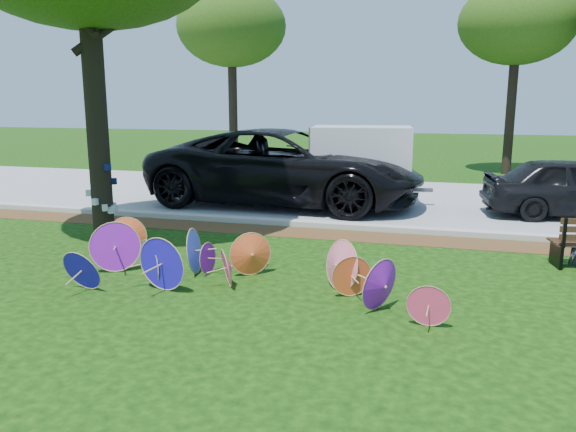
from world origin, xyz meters
name	(u,v)px	position (x,y,z in m)	size (l,w,h in m)	color
ground	(218,301)	(0.00, 0.00, 0.00)	(90.00, 90.00, 0.00)	black
mulch_strip	(297,232)	(0.00, 4.50, 0.01)	(90.00, 1.00, 0.01)	#472D16
curb	(304,223)	(0.00, 5.20, 0.06)	(90.00, 0.30, 0.12)	#B7B5AD
street	(337,197)	(0.00, 9.35, 0.01)	(90.00, 8.00, 0.01)	gray
parasol_pile	(214,260)	(-0.40, 0.79, 0.38)	(6.24, 2.52, 0.88)	#5570FF
black_van	(286,167)	(-1.18, 7.76, 1.05)	(3.49, 7.57, 2.10)	black
dark_pickup	(576,188)	(6.28, 8.00, 0.76)	(1.78, 4.44, 1.51)	black
cargo_trailer	(361,161)	(0.84, 8.35, 1.24)	(2.68, 1.70, 2.48)	silver
bg_trees	(457,21)	(3.25, 15.38, 5.77)	(19.64, 6.39, 7.40)	black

